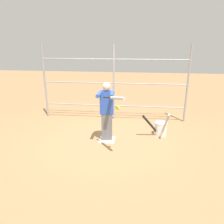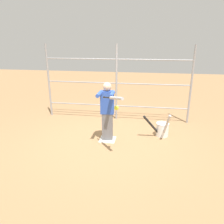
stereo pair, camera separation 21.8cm
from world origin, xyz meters
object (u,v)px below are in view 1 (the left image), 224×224
at_px(baseball_bat_swinging, 116,98).
at_px(softball_in_flight, 117,108).
at_px(bat_bucket, 160,128).
at_px(batter, 107,110).

height_order(baseball_bat_swinging, softball_in_flight, baseball_bat_swinging).
relative_size(softball_in_flight, bat_bucket, 0.12).
distance_m(batter, softball_in_flight, 0.86).
distance_m(softball_in_flight, bat_bucket, 1.85).
xyz_separation_m(baseball_bat_swinging, softball_in_flight, (-0.03, -0.03, -0.22)).
height_order(baseball_bat_swinging, bat_bucket, baseball_bat_swinging).
bearing_deg(bat_bucket, softball_in_flight, 48.68).
xyz_separation_m(batter, bat_bucket, (-1.40, -0.47, -0.61)).
height_order(batter, bat_bucket, batter).
bearing_deg(baseball_bat_swinging, bat_bucket, -131.49).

